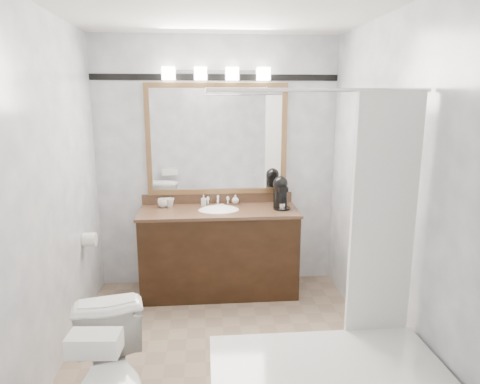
% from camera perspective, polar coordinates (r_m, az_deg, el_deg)
% --- Properties ---
extents(room, '(2.42, 2.62, 2.52)m').
position_cam_1_polar(room, '(3.05, -2.22, 0.03)').
color(room, gray).
rests_on(room, ground).
extents(vanity, '(1.53, 0.58, 0.97)m').
position_cam_1_polar(vanity, '(4.26, -2.80, -7.67)').
color(vanity, black).
rests_on(vanity, ground).
extents(mirror, '(1.40, 0.04, 1.10)m').
position_cam_1_polar(mirror, '(4.28, -3.09, 6.99)').
color(mirror, olive).
rests_on(mirror, room).
extents(vanity_light_bar, '(1.02, 0.14, 0.12)m').
position_cam_1_polar(vanity_light_bar, '(4.22, -3.16, 15.52)').
color(vanity_light_bar, silver).
rests_on(vanity_light_bar, room).
extents(accent_stripe, '(2.40, 0.01, 0.06)m').
position_cam_1_polar(accent_stripe, '(4.28, -3.19, 15.03)').
color(accent_stripe, black).
rests_on(accent_stripe, room).
extents(tp_roll, '(0.11, 0.12, 0.12)m').
position_cam_1_polar(tp_roll, '(3.97, -19.41, -5.99)').
color(tp_roll, white).
rests_on(tp_roll, room).
extents(tissue_box, '(0.25, 0.15, 0.10)m').
position_cam_1_polar(tissue_box, '(2.24, -18.83, -18.56)').
color(tissue_box, white).
rests_on(tissue_box, toilet).
extents(coffee_maker, '(0.16, 0.21, 0.31)m').
position_cam_1_polar(coffee_maker, '(4.17, 5.43, 0.02)').
color(coffee_maker, black).
rests_on(coffee_maker, vanity).
extents(cup_left, '(0.13, 0.13, 0.08)m').
position_cam_1_polar(cup_left, '(4.29, -10.20, -1.43)').
color(cup_left, white).
rests_on(cup_left, vanity).
extents(cup_right, '(0.12, 0.12, 0.09)m').
position_cam_1_polar(cup_right, '(4.28, -9.37, -1.40)').
color(cup_right, white).
rests_on(cup_right, vanity).
extents(soap_bottle_a, '(0.05, 0.05, 0.11)m').
position_cam_1_polar(soap_bottle_a, '(4.29, -4.87, -1.12)').
color(soap_bottle_a, white).
rests_on(soap_bottle_a, vanity).
extents(soap_bottle_b, '(0.09, 0.09, 0.09)m').
position_cam_1_polar(soap_bottle_b, '(4.35, -0.63, -0.98)').
color(soap_bottle_b, white).
rests_on(soap_bottle_b, vanity).
extents(soap_bar, '(0.08, 0.07, 0.02)m').
position_cam_1_polar(soap_bar, '(4.25, -2.66, -1.80)').
color(soap_bar, beige).
rests_on(soap_bar, vanity).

